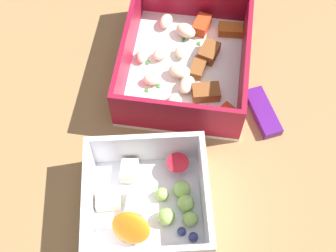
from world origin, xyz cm
name	(u,v)px	position (x,y,z in cm)	size (l,w,h in cm)	color
table_surface	(161,149)	(0.00, 0.00, 1.00)	(80.00, 80.00, 2.00)	#9E7547
pasta_container	(186,61)	(-11.68, 2.02, 4.05)	(20.24, 16.41, 6.69)	white
fruit_bowl	(149,202)	(8.24, -0.30, 4.11)	(15.05, 15.30, 6.16)	white
candy_bar	(263,112)	(-5.85, 12.40, 2.60)	(7.00, 2.40, 1.20)	#51197A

